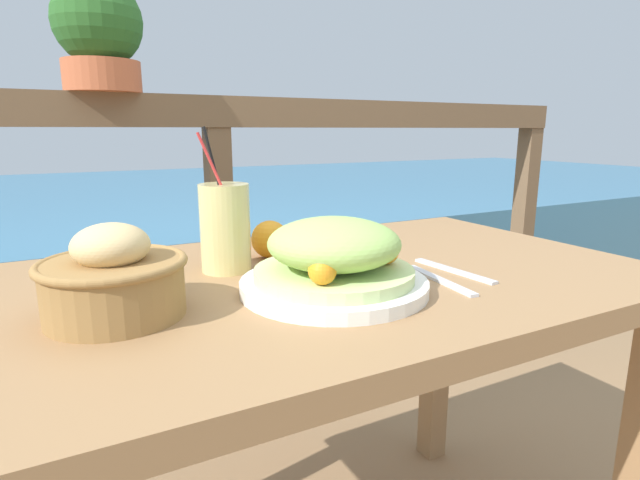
% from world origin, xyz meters
% --- Properties ---
extents(patio_table, '(1.10, 0.70, 0.72)m').
position_xyz_m(patio_table, '(0.00, 0.00, 0.61)').
color(patio_table, '#997047').
rests_on(patio_table, ground_plane).
extents(railing_fence, '(2.80, 0.08, 1.06)m').
position_xyz_m(railing_fence, '(0.00, 0.75, 0.80)').
color(railing_fence, brown).
rests_on(railing_fence, ground_plane).
extents(sea_backdrop, '(12.00, 4.00, 0.51)m').
position_xyz_m(sea_backdrop, '(0.00, 3.25, 0.26)').
color(sea_backdrop, teal).
rests_on(sea_backdrop, ground_plane).
extents(salad_plate, '(0.29, 0.29, 0.12)m').
position_xyz_m(salad_plate, '(-0.07, -0.09, 0.77)').
color(salad_plate, white).
rests_on(salad_plate, patio_table).
extents(drink_glass, '(0.09, 0.09, 0.25)m').
position_xyz_m(drink_glass, '(-0.18, 0.10, 0.79)').
color(drink_glass, '#DBCC7F').
rests_on(drink_glass, patio_table).
extents(bread_basket, '(0.19, 0.19, 0.13)m').
position_xyz_m(bread_basket, '(-0.38, -0.05, 0.77)').
color(bread_basket, olive).
rests_on(bread_basket, patio_table).
extents(potted_plant, '(0.23, 0.23, 0.29)m').
position_xyz_m(potted_plant, '(-0.30, 0.75, 1.21)').
color(potted_plant, '#B75B38').
rests_on(potted_plant, railing_fence).
extents(fork, '(0.03, 0.18, 0.00)m').
position_xyz_m(fork, '(0.11, -0.13, 0.72)').
color(fork, silver).
rests_on(fork, patio_table).
extents(knife, '(0.03, 0.18, 0.00)m').
position_xyz_m(knife, '(0.17, -0.10, 0.72)').
color(knife, silver).
rests_on(knife, patio_table).
extents(orange_near_basket, '(0.07, 0.07, 0.07)m').
position_xyz_m(orange_near_basket, '(-0.08, 0.15, 0.75)').
color(orange_near_basket, orange).
rests_on(orange_near_basket, patio_table).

